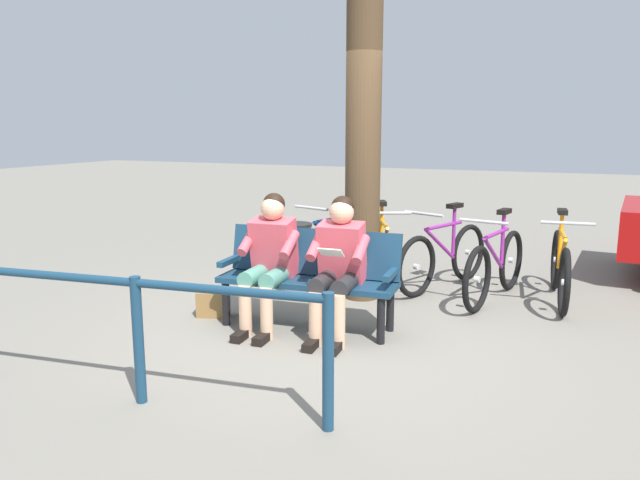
% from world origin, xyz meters
% --- Properties ---
extents(ground_plane, '(40.00, 40.00, 0.00)m').
position_xyz_m(ground_plane, '(0.00, 0.00, 0.00)').
color(ground_plane, slate).
extents(bench, '(1.63, 0.57, 0.87)m').
position_xyz_m(bench, '(0.18, -0.14, 0.51)').
color(bench, navy).
rests_on(bench, ground).
extents(person_reading, '(0.51, 0.78, 1.20)m').
position_xyz_m(person_reading, '(-0.15, 0.01, 0.66)').
color(person_reading, '#D84C59').
rests_on(person_reading, ground).
extents(person_companion, '(0.51, 0.78, 1.20)m').
position_xyz_m(person_companion, '(0.49, 0.05, 0.66)').
color(person_companion, '#D84C59').
rests_on(person_companion, ground).
extents(handbag, '(0.33, 0.23, 0.24)m').
position_xyz_m(handbag, '(1.12, 0.00, 0.12)').
color(handbag, olive).
rests_on(handbag, ground).
extents(tree_trunk, '(0.36, 0.36, 3.61)m').
position_xyz_m(tree_trunk, '(0.05, -1.18, 1.81)').
color(tree_trunk, '#4C3823').
rests_on(tree_trunk, ground).
extents(litter_bin, '(0.34, 0.34, 0.76)m').
position_xyz_m(litter_bin, '(0.76, -1.07, 0.38)').
color(litter_bin, slate).
rests_on(litter_bin, ground).
extents(bicycle_green, '(0.48, 1.68, 0.94)m').
position_xyz_m(bicycle_green, '(-1.87, -1.83, 0.36)').
color(bicycle_green, black).
rests_on(bicycle_green, ground).
extents(bicycle_orange, '(0.53, 1.65, 0.94)m').
position_xyz_m(bicycle_orange, '(-1.26, -1.61, 0.36)').
color(bicycle_orange, black).
rests_on(bicycle_orange, ground).
extents(bicycle_silver, '(0.72, 1.58, 0.94)m').
position_xyz_m(bicycle_silver, '(-0.67, -1.87, 0.36)').
color(bicycle_silver, black).
rests_on(bicycle_silver, ground).
extents(bicycle_purple, '(0.76, 1.56, 0.94)m').
position_xyz_m(bicycle_purple, '(-0.00, -1.77, 0.36)').
color(bicycle_purple, black).
rests_on(bicycle_purple, ground).
extents(bicycle_blue, '(0.64, 1.62, 0.94)m').
position_xyz_m(bicycle_blue, '(0.62, -1.84, 0.36)').
color(bicycle_blue, black).
rests_on(bicycle_blue, ground).
extents(railing_fence, '(2.60, 0.35, 0.85)m').
position_xyz_m(railing_fence, '(0.57, 1.72, 0.58)').
color(railing_fence, navy).
rests_on(railing_fence, ground).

